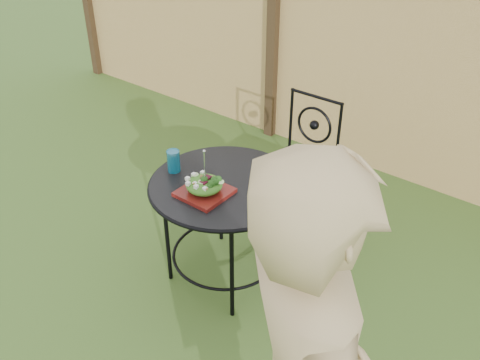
{
  "coord_description": "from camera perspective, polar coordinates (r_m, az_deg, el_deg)",
  "views": [
    {
      "loc": [
        1.35,
        -1.71,
        2.47
      ],
      "look_at": [
        -0.29,
        0.39,
        0.75
      ],
      "focal_mm": 40.0,
      "sensor_mm": 36.0,
      "label": 1
    }
  ],
  "objects": [
    {
      "name": "patio_chair",
      "position": [
        3.88,
        6.51,
        2.18
      ],
      "size": [
        0.46,
        0.46,
        0.95
      ],
      "color": "black",
      "rests_on": "ground"
    },
    {
      "name": "ground",
      "position": [
        3.29,
        -0.15,
        -15.78
      ],
      "size": [
        60.0,
        60.0,
        0.0
      ],
      "primitive_type": "plane",
      "color": "#294415",
      "rests_on": "ground"
    },
    {
      "name": "salad",
      "position": [
        3.06,
        -3.83,
        -0.52
      ],
      "size": [
        0.21,
        0.21,
        0.08
      ],
      "primitive_type": "ellipsoid",
      "color": "#235614",
      "rests_on": "salad_plate"
    },
    {
      "name": "salad_plate",
      "position": [
        3.09,
        -3.8,
        -1.33
      ],
      "size": [
        0.27,
        0.27,
        0.02
      ],
      "primitive_type": "cube",
      "color": "#4F160B",
      "rests_on": "patio_table"
    },
    {
      "name": "fence",
      "position": [
        4.4,
        18.16,
        10.99
      ],
      "size": [
        8.0,
        0.12,
        1.9
      ],
      "color": "#E2B970",
      "rests_on": "ground"
    },
    {
      "name": "patio_table",
      "position": [
        3.27,
        -1.61,
        -2.34
      ],
      "size": [
        0.92,
        0.92,
        0.72
      ],
      "color": "black",
      "rests_on": "ground"
    },
    {
      "name": "drinking_glass",
      "position": [
        3.3,
        -7.1,
        2.02
      ],
      "size": [
        0.08,
        0.08,
        0.14
      ],
      "primitive_type": "cylinder",
      "color": "#0B5F80",
      "rests_on": "patio_table"
    },
    {
      "name": "fork",
      "position": [
        2.99,
        -3.78,
        1.49
      ],
      "size": [
        0.01,
        0.01,
        0.18
      ],
      "primitive_type": "cylinder",
      "color": "silver",
      "rests_on": "salad"
    }
  ]
}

